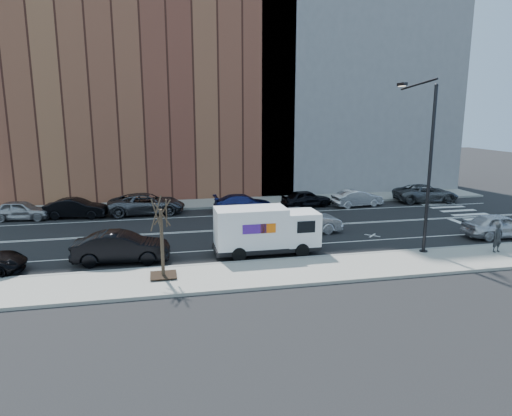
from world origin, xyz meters
name	(u,v)px	position (x,y,z in m)	size (l,w,h in m)	color
ground	(268,228)	(0.00, 0.00, 0.00)	(120.00, 120.00, 0.00)	black
sidewalk_near	(310,270)	(0.00, -8.80, 0.07)	(44.00, 3.60, 0.15)	gray
sidewalk_far	(244,202)	(0.00, 8.80, 0.07)	(44.00, 3.60, 0.15)	gray
curb_near	(299,259)	(0.00, -7.00, 0.08)	(44.00, 0.25, 0.17)	gray
curb_far	(248,206)	(0.00, 7.00, 0.08)	(44.00, 0.25, 0.17)	gray
crosswalk	(476,217)	(16.00, 0.00, 0.00)	(3.00, 14.00, 0.01)	white
road_markings	(268,228)	(0.00, 0.00, 0.00)	(40.00, 8.60, 0.01)	white
bldg_brick	(143,74)	(-8.00, 15.60, 11.00)	(26.00, 10.00, 22.00)	brown
bldg_concrete	(349,57)	(12.00, 15.60, 13.00)	(20.00, 10.00, 26.00)	slate
streetlight	(425,161)	(7.00, -6.91, 5.08)	(0.44, 4.02, 9.34)	black
street_tree	(162,250)	(-7.00, -8.40, 1.45)	(1.20, 1.20, 3.75)	black
fedex_van	(266,230)	(-1.47, -5.60, 1.38)	(5.75, 2.07, 2.62)	black
far_parked_a	(21,210)	(-16.80, 6.00, 0.71)	(1.68, 4.17, 1.42)	#A1A1A5
far_parked_b	(76,208)	(-13.04, 5.85, 0.72)	(1.53, 4.38, 1.44)	black
far_parked_c	(147,204)	(-8.00, 6.09, 0.79)	(2.64, 5.72, 1.59)	#494B51
far_parked_d	(243,203)	(-0.66, 5.48, 0.67)	(1.87, 4.61, 1.34)	navy
far_parked_e	(306,198)	(4.72, 6.07, 0.70)	(1.65, 4.09, 1.39)	black
far_parked_f	(357,198)	(8.88, 5.37, 0.69)	(1.45, 4.17, 1.37)	silver
far_parked_g	(426,193)	(15.48, 5.92, 0.75)	(2.50, 5.42, 1.51)	#494C50
driving_sedan	(303,221)	(1.92, -1.83, 0.79)	(1.68, 4.81, 1.58)	#ACACB1
near_parked_rear_a	(121,247)	(-9.05, -5.37, 0.80)	(1.69, 4.85, 1.60)	black
near_parked_front	(499,226)	(13.43, -5.33, 0.75)	(1.78, 4.43, 1.51)	silver
pedestrian	(498,238)	(10.83, -8.33, 0.95)	(0.59, 0.38, 1.60)	#212426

